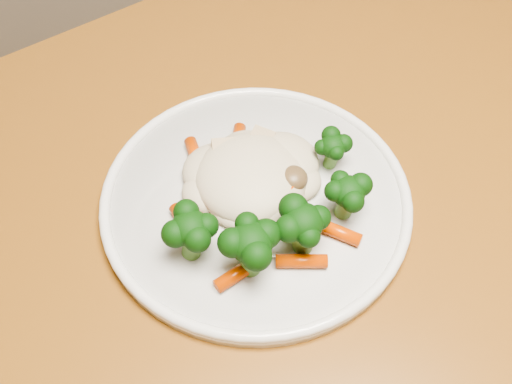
{
  "coord_description": "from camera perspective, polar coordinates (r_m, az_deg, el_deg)",
  "views": [
    {
      "loc": [
        -0.3,
        0.08,
        1.22
      ],
      "look_at": [
        -0.2,
        0.41,
        0.77
      ],
      "focal_mm": 45.0,
      "sensor_mm": 36.0,
      "label": 1
    }
  ],
  "objects": [
    {
      "name": "meal",
      "position": [
        0.55,
        0.59,
        -0.27
      ],
      "size": [
        0.19,
        0.18,
        0.05
      ],
      "color": "beige",
      "rests_on": "plate"
    },
    {
      "name": "dining_table",
      "position": [
        0.62,
        -2.12,
        -14.17
      ],
      "size": [
        1.39,
        1.13,
        0.75
      ],
      "rotation": [
        0.0,
        0.0,
        0.31
      ],
      "color": "brown",
      "rests_on": "ground"
    },
    {
      "name": "plate",
      "position": [
        0.58,
        -0.0,
        -0.83
      ],
      "size": [
        0.28,
        0.28,
        0.01
      ],
      "primitive_type": "cylinder",
      "color": "white",
      "rests_on": "dining_table"
    }
  ]
}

